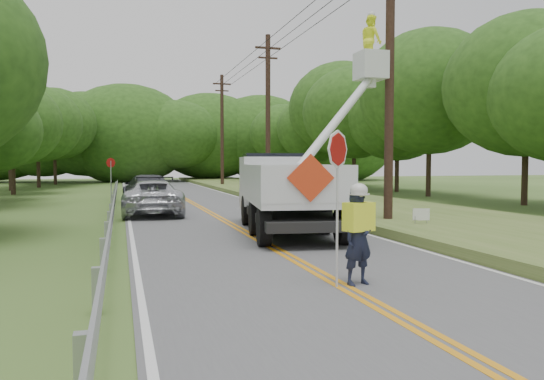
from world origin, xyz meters
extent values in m
plane|color=#36561F|center=(0.00, 0.00, 0.00)|extent=(140.00, 140.00, 0.00)
cube|color=#545457|center=(0.00, 14.00, 0.01)|extent=(7.20, 96.00, 0.02)
cube|color=orange|center=(-0.10, 14.00, 0.02)|extent=(0.12, 96.00, 0.00)
cube|color=orange|center=(0.10, 14.00, 0.02)|extent=(0.12, 96.00, 0.00)
cube|color=silver|center=(-3.45, 14.00, 0.02)|extent=(0.12, 96.00, 0.00)
cube|color=silver|center=(3.45, 14.00, 0.02)|extent=(0.12, 96.00, 0.00)
cube|color=#A0A1A9|center=(-4.10, -2.00, 0.35)|extent=(0.12, 0.14, 0.70)
cube|color=#A0A1A9|center=(-4.10, 1.00, 0.35)|extent=(0.12, 0.14, 0.70)
cube|color=#A0A1A9|center=(-4.10, 4.00, 0.35)|extent=(0.12, 0.14, 0.70)
cube|color=#A0A1A9|center=(-4.10, 7.00, 0.35)|extent=(0.12, 0.14, 0.70)
cube|color=#A0A1A9|center=(-4.10, 10.00, 0.35)|extent=(0.12, 0.14, 0.70)
cube|color=#A0A1A9|center=(-4.10, 13.00, 0.35)|extent=(0.12, 0.14, 0.70)
cube|color=#A0A1A9|center=(-4.10, 16.00, 0.35)|extent=(0.12, 0.14, 0.70)
cube|color=#A0A1A9|center=(-4.10, 19.00, 0.35)|extent=(0.12, 0.14, 0.70)
cube|color=#A0A1A9|center=(-4.10, 22.00, 0.35)|extent=(0.12, 0.14, 0.70)
cube|color=#A0A1A9|center=(-4.10, 25.00, 0.35)|extent=(0.12, 0.14, 0.70)
cube|color=#A0A1A9|center=(-4.10, 28.00, 0.35)|extent=(0.12, 0.14, 0.70)
cube|color=#A0A1A9|center=(-4.10, 31.00, 0.35)|extent=(0.12, 0.14, 0.70)
cube|color=#A0A1A9|center=(-4.10, 34.00, 0.35)|extent=(0.12, 0.14, 0.70)
cube|color=#A0A1A9|center=(-4.10, 37.00, 0.35)|extent=(0.12, 0.14, 0.70)
cube|color=#A0A1A9|center=(-4.00, 15.00, 0.60)|extent=(0.05, 48.00, 0.34)
cylinder|color=black|center=(5.00, 9.00, 5.00)|extent=(0.30, 0.30, 10.00)
cylinder|color=black|center=(5.00, 24.00, 5.00)|extent=(0.30, 0.30, 10.00)
cube|color=black|center=(5.00, 24.00, 9.20)|extent=(1.60, 0.12, 0.12)
cube|color=black|center=(5.00, 24.00, 8.60)|extent=(1.20, 0.10, 0.10)
cylinder|color=black|center=(5.00, 39.00, 5.00)|extent=(0.30, 0.30, 10.00)
cube|color=black|center=(5.00, 39.00, 9.20)|extent=(1.60, 0.12, 0.12)
cube|color=black|center=(5.00, 39.00, 8.60)|extent=(1.20, 0.10, 0.10)
cylinder|color=black|center=(4.30, 17.50, 9.10)|extent=(0.03, 43.00, 0.03)
cylinder|color=black|center=(5.00, 17.50, 9.10)|extent=(0.03, 43.00, 0.03)
cylinder|color=black|center=(5.70, 17.50, 9.10)|extent=(0.03, 43.00, 0.03)
cube|color=#4B6728|center=(7.10, 14.00, 0.15)|extent=(7.00, 96.00, 0.30)
cylinder|color=#332319|center=(-10.86, 32.47, 1.43)|extent=(0.32, 0.32, 2.85)
ellipsoid|color=#234416|center=(-10.86, 32.47, 4.91)|extent=(6.65, 6.65, 5.85)
cylinder|color=#332319|center=(-12.13, 38.59, 1.41)|extent=(0.32, 0.32, 2.83)
ellipsoid|color=#234416|center=(-12.13, 38.59, 4.87)|extent=(6.59, 6.59, 5.80)
cylinder|color=#332319|center=(-10.74, 43.22, 1.64)|extent=(0.32, 0.32, 3.28)
ellipsoid|color=#234416|center=(-10.74, 43.22, 5.65)|extent=(7.65, 7.65, 6.73)
cylinder|color=#332319|center=(-10.08, 49.51, 1.77)|extent=(0.32, 0.32, 3.53)
ellipsoid|color=#234416|center=(-10.08, 49.51, 6.08)|extent=(8.24, 8.24, 7.25)
cylinder|color=#332319|center=(16.35, 15.28, 1.80)|extent=(0.32, 0.32, 3.60)
ellipsoid|color=#234416|center=(16.35, 15.28, 6.20)|extent=(8.40, 8.40, 7.39)
cylinder|color=#332319|center=(15.60, 22.88, 1.97)|extent=(0.32, 0.32, 3.95)
ellipsoid|color=#234416|center=(15.60, 22.88, 6.80)|extent=(9.21, 9.21, 8.10)
cylinder|color=#332319|center=(16.38, 28.28, 1.69)|extent=(0.32, 0.32, 3.37)
ellipsoid|color=#234416|center=(16.38, 28.28, 5.81)|extent=(7.87, 7.87, 6.92)
cylinder|color=#332319|center=(14.72, 32.29, 1.83)|extent=(0.32, 0.32, 3.66)
ellipsoid|color=#234416|center=(14.72, 32.29, 6.31)|extent=(8.54, 8.54, 7.52)
cylinder|color=#332319|center=(15.77, 37.25, 2.08)|extent=(0.32, 0.32, 4.15)
ellipsoid|color=#234416|center=(15.77, 37.25, 7.15)|extent=(9.69, 9.69, 8.53)
cylinder|color=#332319|center=(14.99, 42.01, 1.63)|extent=(0.32, 0.32, 3.27)
ellipsoid|color=#234416|center=(14.99, 42.01, 5.63)|extent=(7.63, 7.63, 6.71)
cylinder|color=#332319|center=(13.38, 47.57, 1.56)|extent=(0.32, 0.32, 3.13)
ellipsoid|color=#234416|center=(13.38, 47.57, 5.39)|extent=(7.30, 7.30, 6.42)
ellipsoid|color=#234416|center=(-12.14, 57.28, 5.50)|extent=(13.03, 9.77, 9.77)
ellipsoid|color=#234416|center=(-7.32, 56.41, 5.50)|extent=(12.92, 9.69, 9.69)
ellipsoid|color=#234416|center=(-2.99, 56.15, 5.50)|extent=(15.61, 11.71, 11.71)
ellipsoid|color=#234416|center=(2.46, 54.40, 5.50)|extent=(10.64, 7.98, 7.98)
ellipsoid|color=#234416|center=(7.06, 57.79, 5.50)|extent=(14.36, 10.77, 10.77)
ellipsoid|color=#234416|center=(13.51, 56.98, 5.50)|extent=(14.06, 10.54, 10.54)
ellipsoid|color=#234416|center=(17.44, 56.09, 5.50)|extent=(11.24, 8.43, 8.43)
ellipsoid|color=#234416|center=(22.13, 54.07, 5.50)|extent=(16.41, 12.31, 12.31)
imported|color=#191E33|center=(0.32, 1.59, 0.86)|extent=(0.70, 0.55, 1.68)
cube|color=yellow|center=(0.32, 1.59, 1.24)|extent=(0.58, 0.44, 0.51)
ellipsoid|color=silver|center=(0.32, 1.59, 1.71)|extent=(0.31, 0.31, 0.25)
cylinder|color=#B7B7B7|center=(-0.13, 1.52, 1.20)|extent=(0.04, 0.04, 2.36)
cylinder|color=#9C0F0D|center=(-0.13, 1.52, 2.43)|extent=(0.55, 0.44, 0.67)
cylinder|color=black|center=(-0.17, 6.18, 0.53)|extent=(0.46, 1.05, 1.02)
cylinder|color=black|center=(1.94, 5.88, 0.53)|extent=(0.46, 1.05, 1.02)
cylinder|color=black|center=(0.13, 8.28, 0.53)|extent=(0.46, 1.05, 1.02)
cylinder|color=black|center=(2.24, 7.98, 0.53)|extent=(0.46, 1.05, 1.02)
cylinder|color=black|center=(0.51, 10.91, 0.53)|extent=(0.46, 1.05, 1.02)
cylinder|color=black|center=(2.61, 10.61, 0.53)|extent=(0.46, 1.05, 1.02)
cube|color=black|center=(1.23, 8.45, 0.60)|extent=(3.17, 7.05, 0.27)
cube|color=#BBBDBF|center=(1.13, 7.71, 1.14)|extent=(3.11, 5.18, 0.23)
cube|color=#BBBDBF|center=(-0.06, 7.88, 1.67)|extent=(0.76, 4.85, 0.96)
cube|color=#BBBDBF|center=(2.31, 7.54, 1.67)|extent=(0.76, 4.85, 0.96)
cube|color=#BBBDBF|center=(0.78, 5.31, 1.67)|extent=(2.43, 0.41, 0.96)
cube|color=#BBBDBF|center=(1.64, 11.29, 1.45)|extent=(2.65, 2.34, 1.91)
cube|color=black|center=(1.67, 11.50, 2.15)|extent=(2.30, 1.67, 0.80)
cube|color=#BBBDBF|center=(0.96, 6.55, 1.67)|extent=(1.08, 1.08, 0.85)
cube|color=#BBBDBF|center=(4.30, 9.00, 5.42)|extent=(0.90, 0.90, 0.90)
imported|color=yellow|center=(4.30, 9.00, 6.25)|extent=(0.62, 0.80, 1.65)
cube|color=red|center=(0.77, 5.24, 1.83)|extent=(1.20, 0.21, 1.20)
imported|color=silver|center=(-2.44, 15.55, 0.74)|extent=(2.66, 5.33, 1.45)
imported|color=#3A3C44|center=(-2.38, 22.09, 0.80)|extent=(2.69, 5.53, 1.55)
cylinder|color=#A0A1A9|center=(-4.23, 21.98, 1.15)|extent=(0.06, 0.06, 2.31)
cylinder|color=#9C0F0D|center=(-4.23, 21.98, 2.20)|extent=(0.47, 0.27, 0.52)
cube|color=white|center=(5.30, 7.45, 0.58)|extent=(0.52, 0.16, 0.37)
cylinder|color=#A0A1A9|center=(5.09, 7.45, 0.27)|extent=(0.02, 0.02, 0.53)
cylinder|color=#A0A1A9|center=(5.52, 7.45, 0.27)|extent=(0.02, 0.02, 0.53)
camera|label=1|loc=(-3.74, -6.79, 2.20)|focal=34.27mm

